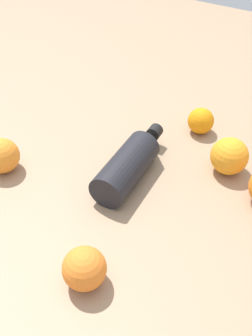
{
  "coord_description": "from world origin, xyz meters",
  "views": [
    {
      "loc": [
        -0.37,
        0.48,
        0.59
      ],
      "look_at": [
        -0.03,
        -0.05,
        0.04
      ],
      "focal_mm": 42.07,
      "sensor_mm": 36.0,
      "label": 1
    }
  ],
  "objects_px": {
    "water_bottle": "(131,162)",
    "orange_0": "(2,156)",
    "orange_2": "(201,121)",
    "orange_4": "(84,268)",
    "orange_1": "(229,156)"
  },
  "relations": [
    {
      "from": "orange_0",
      "to": "orange_4",
      "type": "relative_size",
      "value": 1.05
    },
    {
      "from": "orange_2",
      "to": "orange_4",
      "type": "distance_m",
      "value": 0.51
    },
    {
      "from": "orange_2",
      "to": "orange_4",
      "type": "height_order",
      "value": "orange_4"
    },
    {
      "from": "orange_1",
      "to": "orange_4",
      "type": "height_order",
      "value": "orange_1"
    },
    {
      "from": "orange_4",
      "to": "orange_1",
      "type": "bearing_deg",
      "value": -103.54
    },
    {
      "from": "water_bottle",
      "to": "orange_0",
      "type": "height_order",
      "value": "orange_0"
    },
    {
      "from": "water_bottle",
      "to": "orange_0",
      "type": "relative_size",
      "value": 3.22
    },
    {
      "from": "water_bottle",
      "to": "orange_2",
      "type": "height_order",
      "value": "water_bottle"
    },
    {
      "from": "water_bottle",
      "to": "orange_4",
      "type": "bearing_deg",
      "value": -168.55
    },
    {
      "from": "orange_0",
      "to": "orange_4",
      "type": "height_order",
      "value": "orange_0"
    },
    {
      "from": "orange_4",
      "to": "water_bottle",
      "type": "bearing_deg",
      "value": -73.99
    },
    {
      "from": "orange_0",
      "to": "orange_1",
      "type": "xyz_separation_m",
      "value": [
        -0.43,
        -0.27,
        0.0
      ]
    },
    {
      "from": "water_bottle",
      "to": "orange_2",
      "type": "relative_size",
      "value": 3.88
    },
    {
      "from": "water_bottle",
      "to": "orange_0",
      "type": "bearing_deg",
      "value": 114.14
    },
    {
      "from": "orange_0",
      "to": "orange_4",
      "type": "xyz_separation_m",
      "value": [
        -0.33,
        0.14,
        -0.0
      ]
    }
  ]
}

